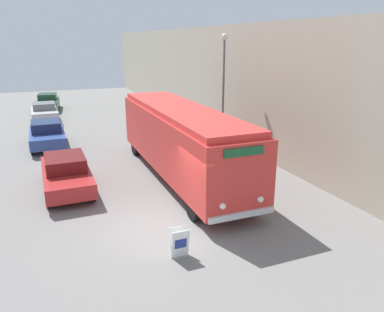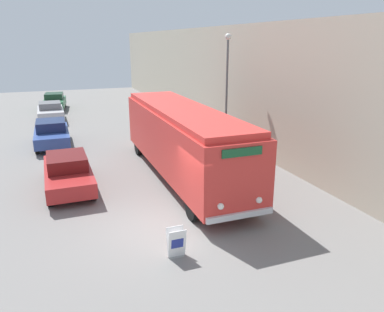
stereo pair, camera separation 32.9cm
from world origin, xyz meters
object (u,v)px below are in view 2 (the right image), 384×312
at_px(vintage_bus, 182,138).
at_px(parked_car_far, 51,111).
at_px(streetlamp, 227,76).
at_px(parked_car_mid, 52,133).
at_px(parked_car_distant, 55,101).
at_px(sign_board, 176,243).
at_px(parked_car_near, 68,172).

xyz_separation_m(vintage_bus, parked_car_far, (-5.57, 15.73, -1.09)).
height_order(streetlamp, parked_car_mid, streetlamp).
distance_m(parked_car_mid, parked_car_distant, 13.03).
bearing_deg(streetlamp, vintage_bus, -137.29).
xyz_separation_m(streetlamp, parked_car_mid, (-9.54, 4.36, -3.44)).
bearing_deg(parked_car_distant, parked_car_far, -88.65).
height_order(sign_board, parked_car_far, parked_car_far).
height_order(sign_board, parked_car_near, parked_car_near).
distance_m(vintage_bus, streetlamp, 5.85).
xyz_separation_m(vintage_bus, sign_board, (-2.42, -6.35, -1.42)).
relative_size(vintage_bus, parked_car_near, 2.49).
height_order(sign_board, streetlamp, streetlamp).
bearing_deg(parked_car_mid, vintage_bus, -54.59).
relative_size(sign_board, parked_car_distant, 0.21).
xyz_separation_m(sign_board, parked_car_mid, (-3.19, 14.34, 0.33)).
xyz_separation_m(sign_board, parked_car_near, (-2.65, 6.71, 0.31)).
distance_m(parked_car_near, parked_car_distant, 20.66).
bearing_deg(parked_car_far, parked_car_distant, 84.96).
xyz_separation_m(streetlamp, parked_car_distant, (-9.09, 17.38, -3.45)).
height_order(parked_car_mid, parked_car_far, parked_car_mid).
bearing_deg(parked_car_far, parked_car_near, -88.71).
bearing_deg(parked_car_distant, parked_car_mid, -86.17).
distance_m(parked_car_far, parked_car_distant, 5.30).
bearing_deg(parked_car_mid, parked_car_distant, 88.35).
xyz_separation_m(parked_car_mid, parked_car_far, (0.04, 7.74, 0.00)).
relative_size(vintage_bus, parked_car_far, 2.81).
height_order(vintage_bus, parked_car_distant, vintage_bus).
height_order(vintage_bus, parked_car_mid, vintage_bus).
bearing_deg(sign_board, parked_car_far, 98.12).
xyz_separation_m(parked_car_near, parked_car_distant, (-0.08, 20.66, 0.01)).
relative_size(vintage_bus, parked_car_mid, 2.55).
distance_m(vintage_bus, parked_car_distant, 21.67).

